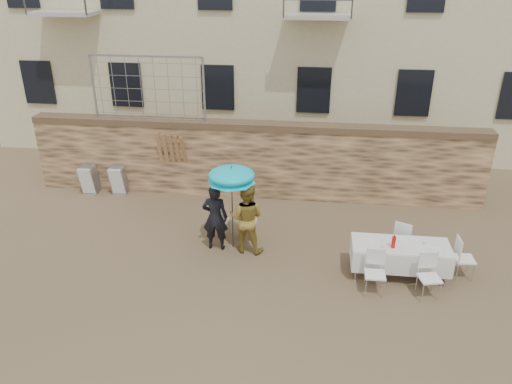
# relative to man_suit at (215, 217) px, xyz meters

# --- Properties ---
(ground) EXTENTS (80.00, 80.00, 0.00)m
(ground) POSITION_rel_man_suit_xyz_m (0.54, -1.86, -0.83)
(ground) COLOR brown
(ground) RESTS_ON ground
(stone_wall) EXTENTS (13.00, 0.50, 2.20)m
(stone_wall) POSITION_rel_man_suit_xyz_m (0.54, 3.14, 0.27)
(stone_wall) COLOR olive
(stone_wall) RESTS_ON ground
(chain_link_fence) EXTENTS (3.20, 0.06, 1.80)m
(chain_link_fence) POSITION_rel_man_suit_xyz_m (-2.46, 3.14, 2.27)
(chain_link_fence) COLOR gray
(chain_link_fence) RESTS_ON stone_wall
(man_suit) EXTENTS (0.61, 0.41, 1.67)m
(man_suit) POSITION_rel_man_suit_xyz_m (0.00, 0.00, 0.00)
(man_suit) COLOR black
(man_suit) RESTS_ON ground
(woman_dress) EXTENTS (0.93, 0.77, 1.73)m
(woman_dress) POSITION_rel_man_suit_xyz_m (0.75, 0.00, 0.03)
(woman_dress) COLOR gold
(woman_dress) RESTS_ON ground
(umbrella) EXTENTS (1.13, 1.13, 1.96)m
(umbrella) POSITION_rel_man_suit_xyz_m (0.40, 0.10, 1.01)
(umbrella) COLOR #3F3F44
(umbrella) RESTS_ON ground
(couple_chair_left) EXTENTS (0.54, 0.54, 0.96)m
(couple_chair_left) POSITION_rel_man_suit_xyz_m (0.00, 0.55, -0.35)
(couple_chair_left) COLOR white
(couple_chair_left) RESTS_ON ground
(couple_chair_right) EXTENTS (0.49, 0.49, 0.96)m
(couple_chair_right) POSITION_rel_man_suit_xyz_m (0.70, 0.55, -0.35)
(couple_chair_right) COLOR white
(couple_chair_right) RESTS_ON ground
(banquet_table) EXTENTS (2.10, 0.85, 0.78)m
(banquet_table) POSITION_rel_man_suit_xyz_m (4.24, -0.62, -0.10)
(banquet_table) COLOR silver
(banquet_table) RESTS_ON ground
(soda_bottle) EXTENTS (0.09, 0.09, 0.26)m
(soda_bottle) POSITION_rel_man_suit_xyz_m (4.04, -0.77, 0.07)
(soda_bottle) COLOR red
(soda_bottle) RESTS_ON banquet_table
(table_chair_front_left) EXTENTS (0.48, 0.48, 0.96)m
(table_chair_front_left) POSITION_rel_man_suit_xyz_m (3.64, -1.37, -0.35)
(table_chair_front_left) COLOR white
(table_chair_front_left) RESTS_ON ground
(table_chair_front_right) EXTENTS (0.57, 0.57, 0.96)m
(table_chair_front_right) POSITION_rel_man_suit_xyz_m (4.74, -1.37, -0.35)
(table_chair_front_right) COLOR white
(table_chair_front_right) RESTS_ON ground
(table_chair_back) EXTENTS (0.64, 0.64, 0.96)m
(table_chair_back) POSITION_rel_man_suit_xyz_m (4.44, 0.18, -0.35)
(table_chair_back) COLOR white
(table_chair_back) RESTS_ON ground
(table_chair_side) EXTENTS (0.50, 0.50, 0.96)m
(table_chair_side) POSITION_rel_man_suit_xyz_m (5.64, -0.52, -0.35)
(table_chair_side) COLOR white
(table_chair_side) RESTS_ON ground
(chair_stack_left) EXTENTS (0.46, 0.55, 0.92)m
(chair_stack_left) POSITION_rel_man_suit_xyz_m (-4.37, 2.84, -0.37)
(chair_stack_left) COLOR white
(chair_stack_left) RESTS_ON ground
(chair_stack_right) EXTENTS (0.46, 0.47, 0.92)m
(chair_stack_right) POSITION_rel_man_suit_xyz_m (-3.47, 2.84, -0.37)
(chair_stack_right) COLOR white
(chair_stack_right) RESTS_ON ground
(wood_planks) EXTENTS (0.70, 0.20, 2.00)m
(wood_planks) POSITION_rel_man_suit_xyz_m (-1.87, 2.91, 0.17)
(wood_planks) COLOR #A37749
(wood_planks) RESTS_ON ground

